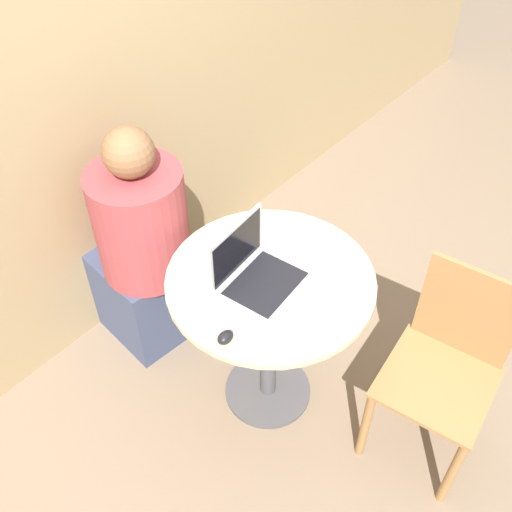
% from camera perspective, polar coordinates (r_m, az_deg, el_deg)
% --- Properties ---
extents(ground_plane, '(12.00, 12.00, 0.00)m').
position_cam_1_polar(ground_plane, '(2.80, 1.13, -12.73)').
color(ground_plane, '#7F6B56').
extents(back_wall, '(7.00, 0.05, 2.60)m').
position_cam_1_polar(back_wall, '(2.45, -16.22, 17.33)').
color(back_wall, tan).
rests_on(back_wall, ground_plane).
extents(round_table, '(0.78, 0.78, 0.75)m').
position_cam_1_polar(round_table, '(2.33, 1.32, -5.02)').
color(round_table, '#4C4C51').
rests_on(round_table, ground_plane).
extents(laptop, '(0.32, 0.29, 0.23)m').
position_cam_1_polar(laptop, '(2.16, 0.05, -1.72)').
color(laptop, '#B7B7BC').
rests_on(laptop, round_table).
extents(cell_phone, '(0.05, 0.09, 0.02)m').
position_cam_1_polar(cell_phone, '(2.05, -2.08, -6.50)').
color(cell_phone, silver).
rests_on(cell_phone, round_table).
extents(computer_mouse, '(0.06, 0.05, 0.04)m').
position_cam_1_polar(computer_mouse, '(2.00, -2.93, -7.75)').
color(computer_mouse, black).
rests_on(computer_mouse, round_table).
extents(chair_empty, '(0.45, 0.45, 0.87)m').
position_cam_1_polar(chair_empty, '(2.43, 17.50, -10.10)').
color(chair_empty, '#9E7042').
rests_on(chair_empty, ground_plane).
extents(person_seated, '(0.43, 0.63, 1.17)m').
position_cam_1_polar(person_seated, '(2.74, -11.12, 0.10)').
color(person_seated, '#3D4766').
rests_on(person_seated, ground_plane).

